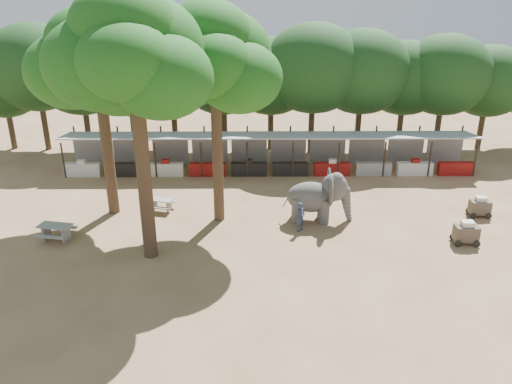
{
  "coord_description": "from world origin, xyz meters",
  "views": [
    {
      "loc": [
        -1.21,
        -18.79,
        11.67
      ],
      "look_at": [
        -1.0,
        5.0,
        2.0
      ],
      "focal_mm": 35.0,
      "sensor_mm": 36.0,
      "label": 1
    }
  ],
  "objects_px": {
    "yard_tree_back": "(212,59)",
    "handler": "(301,217)",
    "elephant": "(319,197)",
    "yard_tree_center": "(131,55)",
    "yard_tree_left": "(96,63)",
    "cart_front": "(466,233)",
    "picnic_table_far": "(162,203)",
    "cart_back": "(480,207)",
    "picnic_table_near": "(56,230)"
  },
  "relations": [
    {
      "from": "picnic_table_near",
      "to": "picnic_table_far",
      "type": "bearing_deg",
      "value": 49.01
    },
    {
      "from": "picnic_table_far",
      "to": "cart_front",
      "type": "relative_size",
      "value": 1.3
    },
    {
      "from": "elephant",
      "to": "cart_front",
      "type": "xyz_separation_m",
      "value": [
        6.94,
        -2.79,
        -0.78
      ]
    },
    {
      "from": "picnic_table_far",
      "to": "picnic_table_near",
      "type": "bearing_deg",
      "value": -126.82
    },
    {
      "from": "yard_tree_left",
      "to": "picnic_table_far",
      "type": "xyz_separation_m",
      "value": [
        2.8,
        0.02,
        -7.76
      ]
    },
    {
      "from": "yard_tree_left",
      "to": "yard_tree_back",
      "type": "xyz_separation_m",
      "value": [
        6.0,
        -1.0,
        0.34
      ]
    },
    {
      "from": "elephant",
      "to": "cart_back",
      "type": "xyz_separation_m",
      "value": [
        8.99,
        0.42,
        -0.81
      ]
    },
    {
      "from": "yard_tree_back",
      "to": "picnic_table_far",
      "type": "distance_m",
      "value": 8.77
    },
    {
      "from": "handler",
      "to": "picnic_table_far",
      "type": "height_order",
      "value": "handler"
    },
    {
      "from": "yard_tree_left",
      "to": "handler",
      "type": "xyz_separation_m",
      "value": [
        10.44,
        -2.65,
        -7.41
      ]
    },
    {
      "from": "handler",
      "to": "picnic_table_far",
      "type": "distance_m",
      "value": 8.1
    },
    {
      "from": "yard_tree_center",
      "to": "cart_back",
      "type": "distance_m",
      "value": 19.94
    },
    {
      "from": "yard_tree_back",
      "to": "handler",
      "type": "bearing_deg",
      "value": -20.38
    },
    {
      "from": "yard_tree_back",
      "to": "picnic_table_near",
      "type": "bearing_deg",
      "value": -162.11
    },
    {
      "from": "yard_tree_center",
      "to": "yard_tree_back",
      "type": "xyz_separation_m",
      "value": [
        3.0,
        4.0,
        -0.67
      ]
    },
    {
      "from": "picnic_table_far",
      "to": "cart_front",
      "type": "distance_m",
      "value": 16.2
    },
    {
      "from": "handler",
      "to": "picnic_table_far",
      "type": "xyz_separation_m",
      "value": [
        -7.64,
        2.67,
        -0.35
      ]
    },
    {
      "from": "yard_tree_left",
      "to": "picnic_table_near",
      "type": "relative_size",
      "value": 5.83
    },
    {
      "from": "yard_tree_left",
      "to": "cart_front",
      "type": "height_order",
      "value": "yard_tree_left"
    },
    {
      "from": "handler",
      "to": "picnic_table_near",
      "type": "xyz_separation_m",
      "value": [
        -12.34,
        -0.9,
        -0.26
      ]
    },
    {
      "from": "elephant",
      "to": "picnic_table_far",
      "type": "bearing_deg",
      "value": 175.06
    },
    {
      "from": "picnic_table_near",
      "to": "picnic_table_far",
      "type": "height_order",
      "value": "picnic_table_near"
    },
    {
      "from": "yard_tree_left",
      "to": "yard_tree_center",
      "type": "bearing_deg",
      "value": -59.04
    },
    {
      "from": "elephant",
      "to": "picnic_table_far",
      "type": "xyz_separation_m",
      "value": [
        -8.72,
        1.37,
        -0.94
      ]
    },
    {
      "from": "yard_tree_left",
      "to": "yard_tree_back",
      "type": "distance_m",
      "value": 6.09
    },
    {
      "from": "yard_tree_center",
      "to": "yard_tree_back",
      "type": "bearing_deg",
      "value": 53.14
    },
    {
      "from": "elephant",
      "to": "cart_back",
      "type": "relative_size",
      "value": 2.99
    },
    {
      "from": "yard_tree_back",
      "to": "handler",
      "type": "height_order",
      "value": "yard_tree_back"
    },
    {
      "from": "picnic_table_near",
      "to": "cart_front",
      "type": "relative_size",
      "value": 1.5
    },
    {
      "from": "yard_tree_back",
      "to": "elephant",
      "type": "distance_m",
      "value": 9.04
    },
    {
      "from": "picnic_table_near",
      "to": "cart_back",
      "type": "xyz_separation_m",
      "value": [
        22.4,
        2.63,
        0.04
      ]
    },
    {
      "from": "elephant",
      "to": "handler",
      "type": "height_order",
      "value": "elephant"
    },
    {
      "from": "yard_tree_left",
      "to": "cart_back",
      "type": "distance_m",
      "value": 21.9
    },
    {
      "from": "picnic_table_near",
      "to": "cart_front",
      "type": "height_order",
      "value": "cart_front"
    },
    {
      "from": "picnic_table_far",
      "to": "cart_back",
      "type": "distance_m",
      "value": 17.73
    },
    {
      "from": "yard_tree_back",
      "to": "elephant",
      "type": "relative_size",
      "value": 3.13
    },
    {
      "from": "yard_tree_back",
      "to": "picnic_table_far",
      "type": "relative_size",
      "value": 6.92
    },
    {
      "from": "cart_back",
      "to": "yard_tree_back",
      "type": "bearing_deg",
      "value": -177.25
    },
    {
      "from": "yard_tree_center",
      "to": "picnic_table_far",
      "type": "bearing_deg",
      "value": 92.31
    },
    {
      "from": "yard_tree_left",
      "to": "elephant",
      "type": "height_order",
      "value": "yard_tree_left"
    },
    {
      "from": "handler",
      "to": "picnic_table_far",
      "type": "bearing_deg",
      "value": 109.59
    },
    {
      "from": "picnic_table_far",
      "to": "yard_tree_back",
      "type": "bearing_deg",
      "value": -1.79
    },
    {
      "from": "picnic_table_near",
      "to": "cart_front",
      "type": "distance_m",
      "value": 20.36
    },
    {
      "from": "elephant",
      "to": "picnic_table_near",
      "type": "height_order",
      "value": "elephant"
    },
    {
      "from": "yard_tree_left",
      "to": "picnic_table_near",
      "type": "distance_m",
      "value": 8.66
    },
    {
      "from": "yard_tree_left",
      "to": "cart_back",
      "type": "height_order",
      "value": "yard_tree_left"
    },
    {
      "from": "elephant",
      "to": "picnic_table_far",
      "type": "height_order",
      "value": "elephant"
    },
    {
      "from": "yard_tree_left",
      "to": "cart_back",
      "type": "xyz_separation_m",
      "value": [
        20.51,
        -0.92,
        -7.63
      ]
    },
    {
      "from": "handler",
      "to": "picnic_table_near",
      "type": "relative_size",
      "value": 0.83
    },
    {
      "from": "yard_tree_left",
      "to": "picnic_table_far",
      "type": "distance_m",
      "value": 8.25
    }
  ]
}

